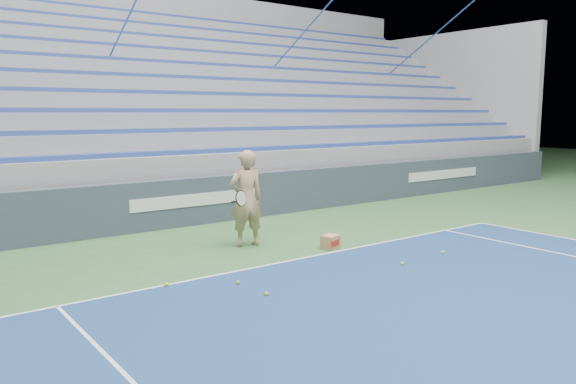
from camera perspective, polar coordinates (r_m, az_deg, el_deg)
name	(u,v)px	position (r m, az deg, el deg)	size (l,w,h in m)	color
sponsor_barrier	(194,201)	(13.26, -9.57, -0.92)	(30.00, 0.32, 1.10)	#354151
bleachers	(106,120)	(18.38, -17.99, 6.93)	(31.00, 9.15, 7.30)	#919399
tennis_player	(246,198)	(10.92, -4.28, -0.66)	(0.98, 0.90, 1.88)	tan
ball_box	(331,242)	(10.85, 4.35, -5.08)	(0.41, 0.37, 0.26)	#AC7D53
tennis_ball_0	(443,252)	(10.82, 15.45, -5.92)	(0.07, 0.07, 0.07)	#BAD12A
tennis_ball_1	(266,294)	(8.12, -2.21, -10.30)	(0.07, 0.07, 0.07)	#BAD12A
tennis_ball_2	(238,283)	(8.66, -5.09, -9.15)	(0.07, 0.07, 0.07)	#BAD12A
tennis_ball_3	(402,264)	(9.86, 11.55, -7.15)	(0.07, 0.07, 0.07)	#BAD12A
tennis_ball_4	(166,285)	(8.73, -12.25, -9.18)	(0.07, 0.07, 0.07)	#BAD12A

